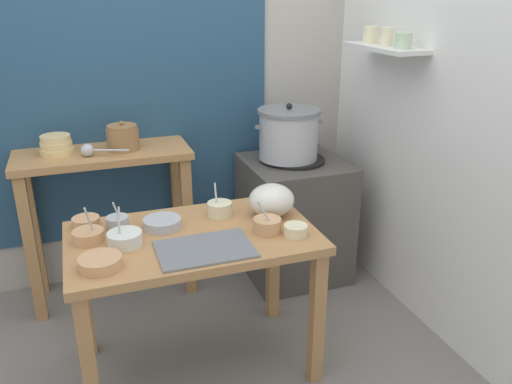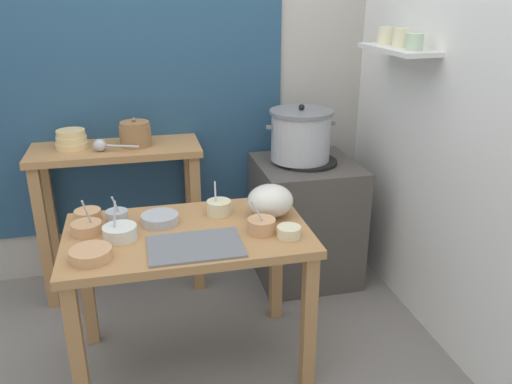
# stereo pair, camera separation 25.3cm
# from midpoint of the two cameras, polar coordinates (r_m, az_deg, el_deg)

# --- Properties ---
(ground_plane) EXTENTS (9.00, 9.00, 0.00)m
(ground_plane) POSITION_cam_midpoint_polar(r_m,az_deg,el_deg) (2.75, -10.75, -18.49)
(ground_plane) COLOR gray
(wall_back) EXTENTS (4.40, 0.12, 2.60)m
(wall_back) POSITION_cam_midpoint_polar(r_m,az_deg,el_deg) (3.25, -14.09, 12.97)
(wall_back) COLOR #B2ADA3
(wall_back) RESTS_ON ground
(wall_right) EXTENTS (0.30, 3.20, 2.60)m
(wall_right) POSITION_cam_midpoint_polar(r_m,az_deg,el_deg) (2.86, 15.89, 11.68)
(wall_right) COLOR white
(wall_right) RESTS_ON ground
(prep_table) EXTENTS (1.10, 0.66, 0.72)m
(prep_table) POSITION_cam_midpoint_polar(r_m,az_deg,el_deg) (2.42, -9.90, -6.97)
(prep_table) COLOR #B27F4C
(prep_table) RESTS_ON ground
(back_shelf_table) EXTENTS (0.96, 0.40, 0.90)m
(back_shelf_table) POSITION_cam_midpoint_polar(r_m,az_deg,el_deg) (3.13, -18.35, 0.33)
(back_shelf_table) COLOR #B27F4C
(back_shelf_table) RESTS_ON ground
(stove_block) EXTENTS (0.60, 0.61, 0.78)m
(stove_block) POSITION_cam_midpoint_polar(r_m,az_deg,el_deg) (3.31, 1.97, -2.88)
(stove_block) COLOR #4C4742
(stove_block) RESTS_ON ground
(steamer_pot) EXTENTS (0.42, 0.38, 0.34)m
(steamer_pot) POSITION_cam_midpoint_polar(r_m,az_deg,el_deg) (3.13, 1.28, 6.36)
(steamer_pot) COLOR #B7BABF
(steamer_pot) RESTS_ON stove_block
(clay_pot) EXTENTS (0.18, 0.18, 0.16)m
(clay_pot) POSITION_cam_midpoint_polar(r_m,az_deg,el_deg) (3.04, -16.74, 5.71)
(clay_pot) COLOR olive
(clay_pot) RESTS_ON back_shelf_table
(bowl_stack_enamel) EXTENTS (0.18, 0.18, 0.11)m
(bowl_stack_enamel) POSITION_cam_midpoint_polar(r_m,az_deg,el_deg) (3.08, -23.30, 4.69)
(bowl_stack_enamel) COLOR #E5C684
(bowl_stack_enamel) RESTS_ON back_shelf_table
(ladle) EXTENTS (0.25, 0.12, 0.07)m
(ladle) POSITION_cam_midpoint_polar(r_m,az_deg,el_deg) (2.98, -20.19, 4.29)
(ladle) COLOR #B7BABF
(ladle) RESTS_ON back_shelf_table
(serving_tray) EXTENTS (0.40, 0.28, 0.01)m
(serving_tray) POSITION_cam_midpoint_polar(r_m,az_deg,el_deg) (2.22, -8.92, -6.27)
(serving_tray) COLOR slate
(serving_tray) RESTS_ON prep_table
(plastic_bag) EXTENTS (0.22, 0.21, 0.16)m
(plastic_bag) POSITION_cam_midpoint_polar(r_m,az_deg,el_deg) (2.49, -1.20, -0.95)
(plastic_bag) COLOR silver
(plastic_bag) RESTS_ON prep_table
(prep_bowl_0) EXTENTS (0.12, 0.12, 0.05)m
(prep_bowl_0) POSITION_cam_midpoint_polar(r_m,az_deg,el_deg) (2.54, -20.90, -3.20)
(prep_bowl_0) COLOR tan
(prep_bowl_0) RESTS_ON prep_table
(prep_bowl_1) EXTENTS (0.10, 0.10, 0.15)m
(prep_bowl_1) POSITION_cam_midpoint_polar(r_m,az_deg,el_deg) (2.47, -17.80, -3.30)
(prep_bowl_1) COLOR #B7BABF
(prep_bowl_1) RESTS_ON prep_table
(prep_bowl_2) EXTENTS (0.17, 0.17, 0.05)m
(prep_bowl_2) POSITION_cam_midpoint_polar(r_m,az_deg,el_deg) (2.44, -13.20, -3.37)
(prep_bowl_2) COLOR #B7BABF
(prep_bowl_2) RESTS_ON prep_table
(prep_bowl_3) EXTENTS (0.11, 0.11, 0.05)m
(prep_bowl_3) POSITION_cam_midpoint_polar(r_m,az_deg,el_deg) (2.31, 1.23, -4.22)
(prep_bowl_3) COLOR beige
(prep_bowl_3) RESTS_ON prep_table
(prep_bowl_4) EXTENTS (0.15, 0.15, 0.17)m
(prep_bowl_4) POSITION_cam_midpoint_polar(r_m,az_deg,el_deg) (2.32, -17.26, -4.93)
(prep_bowl_4) COLOR silver
(prep_bowl_4) RESTS_ON prep_table
(prep_bowl_5) EXTENTS (0.12, 0.12, 0.16)m
(prep_bowl_5) POSITION_cam_midpoint_polar(r_m,az_deg,el_deg) (2.52, -6.89, -1.85)
(prep_bowl_5) COLOR beige
(prep_bowl_5) RESTS_ON prep_table
(prep_bowl_6) EXTENTS (0.17, 0.17, 0.05)m
(prep_bowl_6) POSITION_cam_midpoint_polar(r_m,az_deg,el_deg) (2.18, -19.98, -7.31)
(prep_bowl_6) COLOR tan
(prep_bowl_6) RESTS_ON prep_table
(prep_bowl_7) EXTENTS (0.13, 0.13, 0.15)m
(prep_bowl_7) POSITION_cam_midpoint_polar(r_m,az_deg,el_deg) (2.33, -1.86, -3.67)
(prep_bowl_7) COLOR tan
(prep_bowl_7) RESTS_ON prep_table
(prep_bowl_8) EXTENTS (0.14, 0.14, 0.17)m
(prep_bowl_8) POSITION_cam_midpoint_polar(r_m,az_deg,el_deg) (2.41, -20.83, -4.53)
(prep_bowl_8) COLOR tan
(prep_bowl_8) RESTS_ON prep_table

